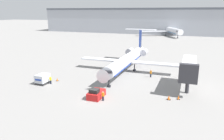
{
  "coord_description": "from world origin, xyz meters",
  "views": [
    {
      "loc": [
        14.94,
        -32.07,
        14.87
      ],
      "look_at": [
        0.0,
        9.02,
        3.09
      ],
      "focal_mm": 35.0,
      "sensor_mm": 36.0,
      "label": 1
    }
  ],
  "objects_px": {
    "traffic_cone_right": "(169,98)",
    "jet_bridge": "(189,67)",
    "pushback_tug": "(96,94)",
    "airplane_parked_far_left": "(170,30)",
    "worker_by_wing": "(151,73)",
    "traffic_cone_left": "(57,80)",
    "luggage_cart": "(43,79)",
    "worker_near_tug": "(103,96)",
    "airplane_main": "(128,59)",
    "worker_on_apron": "(50,80)",
    "traffic_cone_mid": "(178,97)"
  },
  "relations": [
    {
      "from": "traffic_cone_right",
      "to": "traffic_cone_mid",
      "type": "height_order",
      "value": "traffic_cone_right"
    },
    {
      "from": "luggage_cart",
      "to": "jet_bridge",
      "type": "relative_size",
      "value": 0.26
    },
    {
      "from": "worker_on_apron",
      "to": "jet_bridge",
      "type": "height_order",
      "value": "jet_bridge"
    },
    {
      "from": "worker_near_tug",
      "to": "jet_bridge",
      "type": "distance_m",
      "value": 17.66
    },
    {
      "from": "airplane_main",
      "to": "pushback_tug",
      "type": "xyz_separation_m",
      "value": [
        -0.19,
        -19.27,
        -2.43
      ]
    },
    {
      "from": "pushback_tug",
      "to": "worker_near_tug",
      "type": "relative_size",
      "value": 2.29
    },
    {
      "from": "pushback_tug",
      "to": "airplane_parked_far_left",
      "type": "relative_size",
      "value": 0.11
    },
    {
      "from": "pushback_tug",
      "to": "traffic_cone_right",
      "type": "height_order",
      "value": "pushback_tug"
    },
    {
      "from": "luggage_cart",
      "to": "traffic_cone_right",
      "type": "height_order",
      "value": "luggage_cart"
    },
    {
      "from": "pushback_tug",
      "to": "traffic_cone_right",
      "type": "xyz_separation_m",
      "value": [
        12.22,
        3.51,
        -0.34
      ]
    },
    {
      "from": "traffic_cone_left",
      "to": "traffic_cone_right",
      "type": "xyz_separation_m",
      "value": [
        24.31,
        -2.45,
        0.06
      ]
    },
    {
      "from": "airplane_main",
      "to": "worker_near_tug",
      "type": "height_order",
      "value": "airplane_main"
    },
    {
      "from": "luggage_cart",
      "to": "traffic_cone_left",
      "type": "xyz_separation_m",
      "value": [
        1.77,
        2.67,
        -0.72
      ]
    },
    {
      "from": "pushback_tug",
      "to": "airplane_parked_far_left",
      "type": "distance_m",
      "value": 109.3
    },
    {
      "from": "worker_by_wing",
      "to": "traffic_cone_left",
      "type": "height_order",
      "value": "worker_by_wing"
    },
    {
      "from": "airplane_main",
      "to": "worker_on_apron",
      "type": "xyz_separation_m",
      "value": [
        -12.38,
        -15.58,
        -2.25
      ]
    },
    {
      "from": "worker_near_tug",
      "to": "worker_by_wing",
      "type": "height_order",
      "value": "worker_by_wing"
    },
    {
      "from": "airplane_main",
      "to": "traffic_cone_mid",
      "type": "xyz_separation_m",
      "value": [
        13.59,
        -15.05,
        -2.8
      ]
    },
    {
      "from": "luggage_cart",
      "to": "airplane_parked_far_left",
      "type": "distance_m",
      "value": 107.13
    },
    {
      "from": "worker_near_tug",
      "to": "worker_on_apron",
      "type": "distance_m",
      "value": 14.52
    },
    {
      "from": "luggage_cart",
      "to": "worker_near_tug",
      "type": "relative_size",
      "value": 1.76
    },
    {
      "from": "worker_by_wing",
      "to": "traffic_cone_right",
      "type": "height_order",
      "value": "worker_by_wing"
    },
    {
      "from": "worker_on_apron",
      "to": "traffic_cone_right",
      "type": "distance_m",
      "value": 24.42
    },
    {
      "from": "luggage_cart",
      "to": "traffic_cone_right",
      "type": "relative_size",
      "value": 3.78
    },
    {
      "from": "worker_near_tug",
      "to": "airplane_parked_far_left",
      "type": "distance_m",
      "value": 110.09
    },
    {
      "from": "luggage_cart",
      "to": "worker_near_tug",
      "type": "height_order",
      "value": "luggage_cart"
    },
    {
      "from": "airplane_main",
      "to": "worker_near_tug",
      "type": "xyz_separation_m",
      "value": [
        1.43,
        -20.08,
        -2.28
      ]
    },
    {
      "from": "worker_on_apron",
      "to": "airplane_parked_far_left",
      "type": "bearing_deg",
      "value": 82.45
    },
    {
      "from": "luggage_cart",
      "to": "worker_on_apron",
      "type": "xyz_separation_m",
      "value": [
        1.67,
        0.39,
        -0.13
      ]
    },
    {
      "from": "pushback_tug",
      "to": "luggage_cart",
      "type": "height_order",
      "value": "luggage_cart"
    },
    {
      "from": "airplane_main",
      "to": "worker_near_tug",
      "type": "bearing_deg",
      "value": -85.92
    },
    {
      "from": "airplane_parked_far_left",
      "to": "jet_bridge",
      "type": "relative_size",
      "value": 3.19
    },
    {
      "from": "worker_near_tug",
      "to": "traffic_cone_left",
      "type": "height_order",
      "value": "worker_near_tug"
    },
    {
      "from": "airplane_parked_far_left",
      "to": "worker_on_apron",
      "type": "bearing_deg",
      "value": -97.55
    },
    {
      "from": "airplane_parked_far_left",
      "to": "worker_by_wing",
      "type": "bearing_deg",
      "value": -86.91
    },
    {
      "from": "airplane_main",
      "to": "luggage_cart",
      "type": "bearing_deg",
      "value": -131.33
    },
    {
      "from": "worker_on_apron",
      "to": "traffic_cone_mid",
      "type": "xyz_separation_m",
      "value": [
        25.97,
        0.53,
        -0.55
      ]
    },
    {
      "from": "worker_on_apron",
      "to": "airplane_parked_far_left",
      "type": "height_order",
      "value": "airplane_parked_far_left"
    },
    {
      "from": "worker_by_wing",
      "to": "traffic_cone_left",
      "type": "xyz_separation_m",
      "value": [
        -18.93,
        -9.82,
        -0.65
      ]
    },
    {
      "from": "worker_by_wing",
      "to": "jet_bridge",
      "type": "distance_m",
      "value": 10.59
    },
    {
      "from": "airplane_main",
      "to": "luggage_cart",
      "type": "distance_m",
      "value": 21.38
    },
    {
      "from": "traffic_cone_right",
      "to": "jet_bridge",
      "type": "bearing_deg",
      "value": 66.69
    },
    {
      "from": "traffic_cone_mid",
      "to": "airplane_parked_far_left",
      "type": "height_order",
      "value": "airplane_parked_far_left"
    },
    {
      "from": "pushback_tug",
      "to": "worker_near_tug",
      "type": "bearing_deg",
      "value": -26.55
    },
    {
      "from": "worker_on_apron",
      "to": "airplane_parked_far_left",
      "type": "relative_size",
      "value": 0.05
    },
    {
      "from": "traffic_cone_mid",
      "to": "worker_on_apron",
      "type": "bearing_deg",
      "value": -178.82
    },
    {
      "from": "traffic_cone_right",
      "to": "jet_bridge",
      "type": "xyz_separation_m",
      "value": [
        2.83,
        6.58,
        4.07
      ]
    },
    {
      "from": "luggage_cart",
      "to": "worker_on_apron",
      "type": "relative_size",
      "value": 1.72
    },
    {
      "from": "luggage_cart",
      "to": "worker_on_apron",
      "type": "distance_m",
      "value": 1.72
    },
    {
      "from": "traffic_cone_left",
      "to": "traffic_cone_right",
      "type": "height_order",
      "value": "traffic_cone_right"
    }
  ]
}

